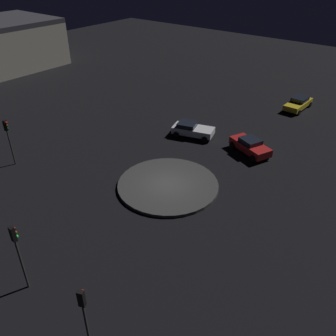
{
  "coord_description": "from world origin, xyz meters",
  "views": [
    {
      "loc": [
        18.79,
        14.6,
        16.52
      ],
      "look_at": [
        0.0,
        0.0,
        1.73
      ],
      "focal_mm": 38.31,
      "sensor_mm": 36.0,
      "label": 1
    }
  ],
  "objects_px": {
    "car_red": "(250,146)",
    "traffic_light_east": "(83,308)",
    "car_yellow": "(298,103)",
    "traffic_light_southeast": "(8,134)",
    "traffic_light_east_near": "(17,246)",
    "car_white": "(192,129)"
  },
  "relations": [
    {
      "from": "car_red",
      "to": "car_white",
      "type": "bearing_deg",
      "value": -153.65
    },
    {
      "from": "traffic_light_east_near",
      "to": "traffic_light_southeast",
      "type": "bearing_deg",
      "value": 61.05
    },
    {
      "from": "car_red",
      "to": "car_yellow",
      "type": "height_order",
      "value": "car_red"
    },
    {
      "from": "car_red",
      "to": "car_yellow",
      "type": "bearing_deg",
      "value": 114.86
    },
    {
      "from": "traffic_light_southeast",
      "to": "car_red",
      "type": "bearing_deg",
      "value": 19.66
    },
    {
      "from": "car_red",
      "to": "traffic_light_east_near",
      "type": "distance_m",
      "value": 22.05
    },
    {
      "from": "car_yellow",
      "to": "traffic_light_east_near",
      "type": "xyz_separation_m",
      "value": [
        35.01,
        -2.36,
        2.43
      ]
    },
    {
      "from": "car_white",
      "to": "car_yellow",
      "type": "xyz_separation_m",
      "value": [
        -13.63,
        5.86,
        -0.02
      ]
    },
    {
      "from": "car_red",
      "to": "traffic_light_southeast",
      "type": "distance_m",
      "value": 21.38
    },
    {
      "from": "traffic_light_east",
      "to": "traffic_light_southeast",
      "type": "xyz_separation_m",
      "value": [
        -7.4,
        -18.15,
        0.21
      ]
    },
    {
      "from": "car_yellow",
      "to": "car_white",
      "type": "bearing_deg",
      "value": -20.45
    },
    {
      "from": "traffic_light_east",
      "to": "traffic_light_east_near",
      "type": "distance_m",
      "value": 5.45
    },
    {
      "from": "car_red",
      "to": "traffic_light_southeast",
      "type": "relative_size",
      "value": 1.06
    },
    {
      "from": "car_yellow",
      "to": "traffic_light_southeast",
      "type": "relative_size",
      "value": 1.09
    },
    {
      "from": "car_yellow",
      "to": "traffic_light_east",
      "type": "distance_m",
      "value": 35.43
    },
    {
      "from": "traffic_light_east",
      "to": "traffic_light_southeast",
      "type": "relative_size",
      "value": 0.93
    },
    {
      "from": "car_red",
      "to": "traffic_light_east",
      "type": "xyz_separation_m",
      "value": [
        21.97,
        2.65,
        2.01
      ]
    },
    {
      "from": "car_yellow",
      "to": "traffic_light_east_near",
      "type": "distance_m",
      "value": 35.18
    },
    {
      "from": "car_red",
      "to": "traffic_light_east_near",
      "type": "relative_size",
      "value": 1.01
    },
    {
      "from": "car_white",
      "to": "traffic_light_east",
      "type": "xyz_separation_m",
      "value": [
        21.61,
        8.93,
        2.06
      ]
    },
    {
      "from": "traffic_light_southeast",
      "to": "car_yellow",
      "type": "bearing_deg",
      "value": 37.99
    },
    {
      "from": "car_red",
      "to": "traffic_light_east",
      "type": "bearing_deg",
      "value": -60.05
    }
  ]
}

